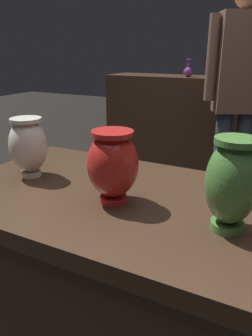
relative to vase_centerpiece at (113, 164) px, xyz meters
name	(u,v)px	position (x,y,z in m)	size (l,w,h in m)	color
display_plinth	(137,304)	(0.05, 0.05, -0.51)	(1.20, 0.64, 0.80)	#382619
back_display_shelf	(243,136)	(0.05, 2.25, -0.42)	(2.60, 0.40, 0.99)	#422D1E
vase_centerpiece	(113,164)	(0.00, 0.00, 0.00)	(0.15, 0.15, 0.21)	red
vase_tall_behind	(232,182)	(0.33, -0.01, 0.01)	(0.13, 0.13, 0.23)	#477A38
vase_right_accent	(28,145)	(-0.36, 0.05, 0.00)	(0.13, 0.13, 0.21)	silver
shelf_vase_center	(251,69)	(0.05, 2.23, 0.16)	(0.09, 0.09, 0.15)	silver
shelf_vase_left	(188,71)	(-0.47, 2.19, 0.12)	(0.08, 0.08, 0.15)	#7A388E
visitor_center_back	(239,89)	(0.07, 1.62, 0.05)	(0.43, 0.30, 1.64)	#333847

